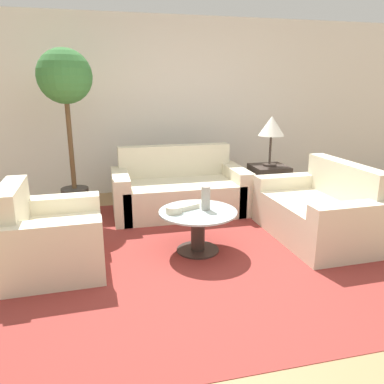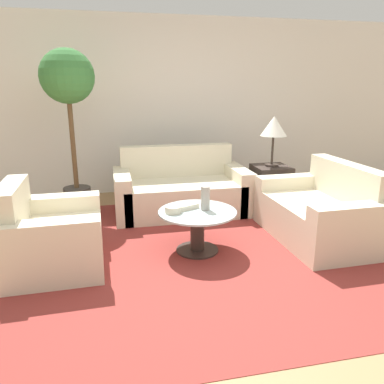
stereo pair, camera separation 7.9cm
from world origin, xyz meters
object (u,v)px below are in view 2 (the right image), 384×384
object	(u,v)px
potted_plant	(69,94)
vase	(205,198)
bowl	(173,210)
table_lamp	(274,127)
book_stack	(186,206)
armchair	(48,239)
loveseat	(322,214)
coffee_table	(197,225)
sofa_main	(181,191)

from	to	relation	value
potted_plant	vase	distance (m)	2.23
bowl	table_lamp	bearing A→B (deg)	37.27
vase	book_stack	world-z (taller)	vase
armchair	vase	xyz separation A→B (m)	(1.48, 0.05, 0.27)
armchair	loveseat	world-z (taller)	loveseat
armchair	bowl	size ratio (longest dim) A/B	6.18
loveseat	book_stack	world-z (taller)	loveseat
coffee_table	vase	world-z (taller)	vase
table_lamp	vase	world-z (taller)	table_lamp
armchair	potted_plant	size ratio (longest dim) A/B	0.48
potted_plant	bowl	world-z (taller)	potted_plant
loveseat	bowl	distance (m)	1.65
book_stack	sofa_main	bearing A→B (deg)	58.38
loveseat	potted_plant	xyz separation A→B (m)	(-2.66, 1.46, 1.24)
vase	book_stack	distance (m)	0.21
vase	bowl	bearing A→B (deg)	-176.09
coffee_table	potted_plant	world-z (taller)	potted_plant
sofa_main	bowl	bearing A→B (deg)	-103.58
sofa_main	bowl	size ratio (longest dim) A/B	10.81
sofa_main	bowl	xyz separation A→B (m)	(-0.31, -1.30, 0.19)
armchair	table_lamp	size ratio (longest dim) A/B	1.50
vase	table_lamp	bearing A→B (deg)	43.51
armchair	vase	bearing A→B (deg)	-89.63
potted_plant	sofa_main	bearing A→B (deg)	-9.01
coffee_table	vase	size ratio (longest dim) A/B	3.24
armchair	coffee_table	distance (m)	1.40
potted_plant	bowl	distance (m)	2.10
table_lamp	vase	xyz separation A→B (m)	(-1.20, -1.14, -0.54)
coffee_table	table_lamp	size ratio (longest dim) A/B	1.18
sofa_main	armchair	bearing A→B (deg)	-137.85
bowl	armchair	bearing A→B (deg)	-178.45
potted_plant	book_stack	distance (m)	2.12
sofa_main	coffee_table	world-z (taller)	sofa_main
sofa_main	book_stack	distance (m)	1.23
sofa_main	potted_plant	xyz separation A→B (m)	(-1.33, 0.21, 1.24)
armchair	potted_plant	xyz separation A→B (m)	(0.14, 1.54, 1.24)
vase	coffee_table	bearing A→B (deg)	-167.69
bowl	book_stack	world-z (taller)	bowl
sofa_main	coffee_table	size ratio (longest dim) A/B	2.22
loveseat	table_lamp	xyz separation A→B (m)	(-0.12, 1.11, 0.82)
book_stack	armchair	bearing A→B (deg)	161.88
armchair	table_lamp	xyz separation A→B (m)	(2.68, 1.19, 0.82)
potted_plant	table_lamp	bearing A→B (deg)	-7.93
potted_plant	book_stack	world-z (taller)	potted_plant
armchair	potted_plant	world-z (taller)	potted_plant
table_lamp	potted_plant	world-z (taller)	potted_plant
coffee_table	book_stack	distance (m)	0.22
potted_plant	bowl	bearing A→B (deg)	-56.11
coffee_table	book_stack	bearing A→B (deg)	133.98
book_stack	loveseat	bearing A→B (deg)	-25.62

